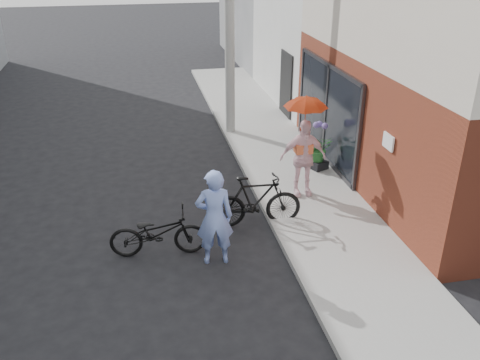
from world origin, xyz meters
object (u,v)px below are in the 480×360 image
object	(u,v)px
officer	(214,218)
kimono_woman	(303,158)
planter	(318,164)
bike_right	(256,201)
utility_pole	(229,15)
bike_left	(158,233)

from	to	relation	value
officer	kimono_woman	bearing A→B (deg)	-134.17
planter	bike_right	bearing A→B (deg)	-134.12
bike_right	planter	size ratio (longest dim) A/B	4.82
utility_pole	planter	xyz separation A→B (m)	(1.66, -3.17, -3.28)
bike_left	planter	xyz separation A→B (m)	(4.20, 2.90, -0.25)
officer	utility_pole	bearing A→B (deg)	-99.26
utility_pole	bike_left	size ratio (longest dim) A/B	3.88
utility_pole	planter	bearing A→B (deg)	-62.31
utility_pole	officer	bearing A→B (deg)	-103.27
officer	planter	bearing A→B (deg)	-129.70
bike_left	kimono_woman	xyz separation A→B (m)	(3.34, 1.64, 0.53)
kimono_woman	bike_right	bearing A→B (deg)	-139.63
utility_pole	kimono_woman	bearing A→B (deg)	-79.74
kimono_woman	planter	world-z (taller)	kimono_woman
utility_pole	officer	world-z (taller)	utility_pole
bike_left	bike_right	xyz separation A→B (m)	(2.04, 0.67, 0.09)
bike_left	kimono_woman	bearing A→B (deg)	-58.77
utility_pole	bike_left	xyz separation A→B (m)	(-2.54, -6.06, -3.03)
bike_right	bike_left	bearing A→B (deg)	111.41
utility_pole	bike_left	world-z (taller)	utility_pole
officer	bike_right	bearing A→B (deg)	-128.85
utility_pole	kimono_woman	distance (m)	5.14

